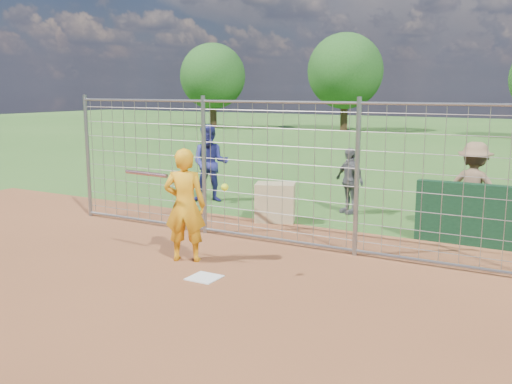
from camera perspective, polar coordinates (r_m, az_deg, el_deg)
The scene contains 11 objects.
ground at distance 8.58m, azimuth -4.42°, elevation -8.24°, with size 100.00×100.00×0.00m, color #2D591E.
infield_dirt at distance 6.50m, azimuth -19.88°, elevation -15.10°, with size 18.00×18.00×0.00m, color brown.
home_plate at distance 8.42m, azimuth -5.19°, elevation -8.54°, with size 0.43×0.43×0.02m, color silver.
dugout_wall at distance 10.63m, azimuth 22.58°, elevation -2.31°, with size 2.60×0.20×1.10m, color #11381E.
batter at distance 9.07m, azimuth -7.13°, elevation -1.32°, with size 0.66×0.43×1.82m, color orange.
bystander_a at distance 13.87m, azimuth -4.60°, elevation 2.87°, with size 0.91×0.71×1.88m, color navy.
bystander_b at distance 12.71m, azimuth 9.32°, elevation 1.13°, with size 0.85×0.35×1.45m, color #59595E.
bystander_c at distance 11.49m, azimuth 20.92°, elevation 0.35°, with size 1.13×0.65×1.75m, color brown.
equipment_bin at distance 11.82m, azimuth 1.93°, elevation -1.04°, with size 0.80×0.55×0.80m, color tan.
equipment_in_play at distance 8.77m, azimuth -9.19°, elevation 1.52°, with size 1.99×0.22×0.15m.
backstop_fence at distance 9.97m, azimuth 1.90°, elevation 1.84°, with size 9.08×0.08×2.60m.
Camera 1 is at (4.56, -6.74, 2.72)m, focal length 40.00 mm.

